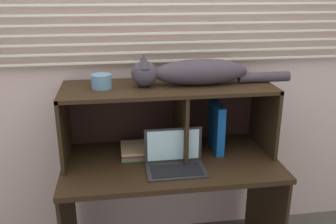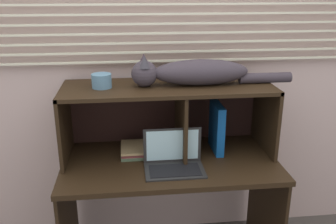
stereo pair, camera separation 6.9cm
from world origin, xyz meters
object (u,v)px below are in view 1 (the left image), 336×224
Objects in this scene: laptop at (175,160)px; small_basket at (102,81)px; book_stack at (136,150)px; cat at (193,72)px; binder_upright at (216,127)px.

small_basket reaches higher than laptop.
small_basket is at bearing -178.75° from book_stack.
laptop is 1.50× the size of book_stack.
laptop is at bearing -46.76° from book_stack.
book_stack is at bearing 179.33° from cat.
laptop is 0.60m from small_basket.
cat is 0.52m from laptop.
cat is 0.38m from binder_upright.
laptop is 0.37m from binder_upright.
laptop is at bearing -123.44° from cat.
binder_upright is at bearing 35.83° from laptop.
small_basket is at bearing 151.38° from laptop.
cat is 4.31× the size of book_stack.
binder_upright is (0.15, 0.00, -0.35)m from cat.
binder_upright is 1.37× the size of book_stack.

